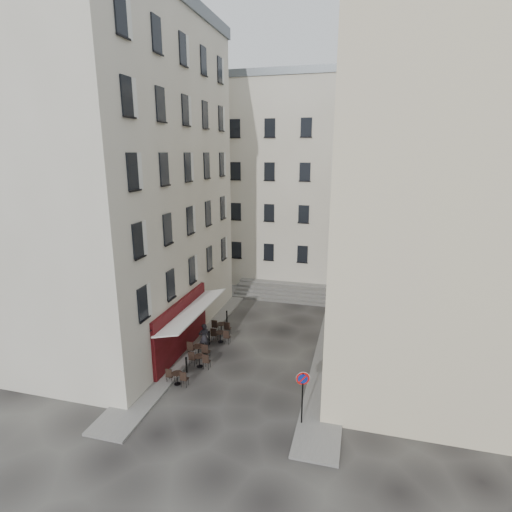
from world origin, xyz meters
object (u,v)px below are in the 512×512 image
(bistro_table_a, at_px, (177,377))
(pedestrian, at_px, (204,338))
(bistro_table_b, at_px, (200,360))
(no_parking_sign, at_px, (303,388))

(bistro_table_a, bearing_deg, pedestrian, 89.83)
(bistro_table_b, height_order, pedestrian, pedestrian)
(bistro_table_a, distance_m, bistro_table_b, 2.04)
(no_parking_sign, height_order, bistro_table_b, no_parking_sign)
(pedestrian, bearing_deg, bistro_table_b, 69.88)
(bistro_table_a, height_order, bistro_table_b, bistro_table_b)
(pedestrian, bearing_deg, no_parking_sign, 108.41)
(no_parking_sign, height_order, pedestrian, no_parking_sign)
(bistro_table_b, bearing_deg, pedestrian, 103.68)
(no_parking_sign, relative_size, bistro_table_a, 2.15)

